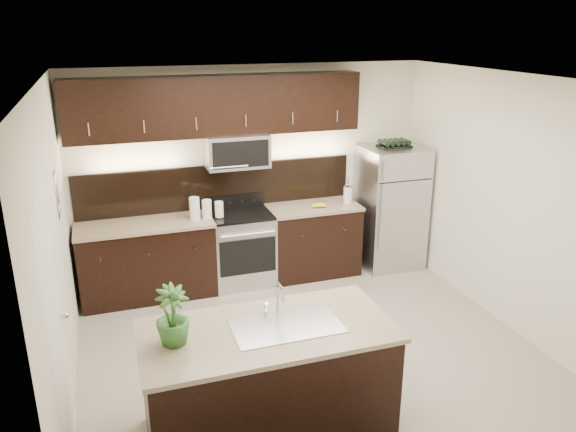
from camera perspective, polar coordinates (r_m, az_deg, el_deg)
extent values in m
plane|color=gray|center=(5.96, 1.86, -13.06)|extent=(4.50, 4.50, 0.00)
cube|color=beige|center=(7.19, -3.58, 4.36)|extent=(4.50, 0.02, 2.70)
cube|color=beige|center=(3.73, 12.98, -10.64)|extent=(4.50, 0.02, 2.70)
cube|color=beige|center=(5.09, -22.53, -3.43)|extent=(0.02, 4.00, 2.70)
cube|color=beige|center=(6.47, 21.02, 1.43)|extent=(0.02, 4.00, 2.70)
cube|color=white|center=(5.07, 2.19, 13.74)|extent=(4.50, 4.00, 0.02)
cube|color=silver|center=(4.50, -22.24, -11.15)|extent=(0.04, 0.80, 2.02)
sphere|color=silver|center=(4.79, -21.69, -9.36)|extent=(0.06, 0.06, 0.06)
cube|color=black|center=(5.70, -22.40, 2.14)|extent=(0.01, 0.32, 0.46)
cube|color=white|center=(5.70, -22.37, 2.14)|extent=(0.00, 0.24, 0.36)
cube|color=black|center=(6.98, -14.06, -4.49)|extent=(1.57, 0.62, 0.90)
cube|color=black|center=(7.40, 2.51, -2.53)|extent=(1.16, 0.62, 0.90)
cube|color=#B2B2B7|center=(7.14, -4.72, -3.42)|extent=(0.76, 0.62, 0.90)
cube|color=black|center=(6.97, -4.82, 0.11)|extent=(0.76, 0.60, 0.03)
cube|color=tan|center=(6.81, -14.38, -0.86)|extent=(1.59, 0.65, 0.04)
cube|color=tan|center=(7.24, 2.57, 0.93)|extent=(1.18, 0.65, 0.04)
cube|color=black|center=(7.11, -7.07, 3.00)|extent=(3.49, 0.02, 0.56)
cube|color=#B2B2B7|center=(6.86, -5.22, 6.61)|extent=(0.76, 0.40, 0.40)
cube|color=black|center=(6.76, -7.16, 11.08)|extent=(3.49, 0.33, 0.70)
cube|color=black|center=(4.67, -2.03, -16.56)|extent=(1.90, 0.90, 0.90)
cube|color=tan|center=(4.41, -2.10, -11.59)|extent=(1.96, 0.96, 0.04)
cube|color=silver|center=(4.44, -0.21, -11.00)|extent=(0.84, 0.50, 0.01)
cylinder|color=silver|center=(4.56, -1.06, -8.50)|extent=(0.03, 0.03, 0.24)
cylinder|color=silver|center=(4.43, -0.79, -7.18)|extent=(0.02, 0.14, 0.02)
cylinder|color=silver|center=(4.39, -0.51, -8.15)|extent=(0.02, 0.02, 0.10)
cube|color=#B2B2B7|center=(7.67, 10.35, 0.87)|extent=(0.79, 0.71, 1.64)
cube|color=black|center=(7.45, 10.73, 6.98)|extent=(0.40, 0.25, 0.03)
cylinder|color=black|center=(7.37, 9.69, 7.29)|extent=(0.07, 0.23, 0.07)
cylinder|color=black|center=(7.41, 10.22, 7.32)|extent=(0.07, 0.23, 0.07)
cylinder|color=black|center=(7.44, 10.75, 7.35)|extent=(0.07, 0.23, 0.07)
cylinder|color=black|center=(7.48, 11.27, 7.37)|extent=(0.07, 0.23, 0.07)
cylinder|color=black|center=(7.52, 11.79, 7.39)|extent=(0.07, 0.23, 0.07)
imported|color=#2B5B24|center=(4.19, -11.67, -9.90)|extent=(0.33, 0.33, 0.45)
cylinder|color=silver|center=(6.77, -9.47, 0.76)|extent=(0.12, 0.12, 0.27)
cylinder|color=silver|center=(6.79, -8.24, 0.69)|extent=(0.11, 0.11, 0.23)
cylinder|color=silver|center=(6.82, -7.01, 0.66)|extent=(0.10, 0.10, 0.19)
cylinder|color=silver|center=(7.33, 6.08, 2.14)|extent=(0.11, 0.11, 0.22)
cylinder|color=silver|center=(7.30, 6.12, 3.06)|extent=(0.12, 0.12, 0.02)
cylinder|color=silver|center=(7.28, 6.13, 3.48)|extent=(0.01, 0.01, 0.09)
ellipsoid|color=gold|center=(7.15, 2.73, 1.11)|extent=(0.21, 0.17, 0.06)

